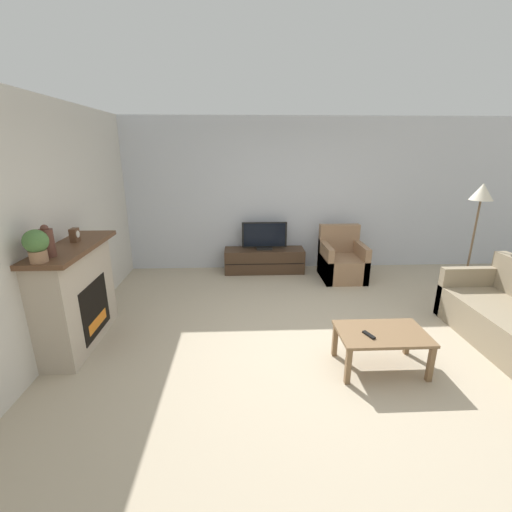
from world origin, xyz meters
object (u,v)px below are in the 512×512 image
(mantel_vase_left, at_px, (47,242))
(tv_stand, at_px, (264,260))
(coffee_table, at_px, (382,337))
(remote, at_px, (369,335))
(tv, at_px, (264,237))
(mantel_clock, at_px, (75,235))
(fireplace, at_px, (77,295))
(potted_plant, at_px, (36,244))
(armchair, at_px, (342,262))
(floor_lamp, at_px, (480,203))

(mantel_vase_left, distance_m, tv_stand, 3.69)
(coffee_table, bearing_deg, remote, -158.28)
(tv, bearing_deg, mantel_clock, -136.09)
(fireplace, bearing_deg, tv_stand, 45.45)
(fireplace, distance_m, potted_plant, 0.94)
(potted_plant, height_order, coffee_table, potted_plant)
(coffee_table, bearing_deg, fireplace, 168.94)
(tv_stand, distance_m, coffee_table, 3.10)
(mantel_vase_left, bearing_deg, armchair, 33.27)
(tv, xyz_separation_m, floor_lamp, (2.77, -1.50, 0.81))
(mantel_vase_left, height_order, armchair, mantel_vase_left)
(fireplace, distance_m, floor_lamp, 5.18)
(mantel_vase_left, height_order, remote, mantel_vase_left)
(tv, bearing_deg, potted_plant, -128.01)
(fireplace, xyz_separation_m, floor_lamp, (5.04, 0.80, 0.87))
(potted_plant, height_order, tv, potted_plant)
(mantel_vase_left, xyz_separation_m, remote, (3.08, -0.29, -0.90))
(tv, height_order, floor_lamp, floor_lamp)
(tv, height_order, armchair, tv)
(remote, xyz_separation_m, floor_lamp, (1.95, 1.50, 1.05))
(potted_plant, height_order, floor_lamp, floor_lamp)
(floor_lamp, bearing_deg, remote, -142.30)
(tv, distance_m, coffee_table, 3.11)
(tv, relative_size, coffee_table, 0.91)
(tv, xyz_separation_m, armchair, (1.32, -0.36, -0.37))
(potted_plant, height_order, armchair, potted_plant)
(fireplace, height_order, floor_lamp, floor_lamp)
(fireplace, relative_size, mantel_vase_left, 4.37)
(mantel_clock, xyz_separation_m, remote, (3.07, -0.84, -0.83))
(tv_stand, distance_m, floor_lamp, 3.39)
(remote, bearing_deg, mantel_clock, 142.67)
(mantel_clock, relative_size, tv_stand, 0.10)
(fireplace, relative_size, remote, 8.82)
(floor_lamp, bearing_deg, armchair, 142.02)
(potted_plant, distance_m, tv_stand, 3.83)
(mantel_vase_left, bearing_deg, fireplace, 92.38)
(mantel_vase_left, xyz_separation_m, coffee_table, (3.24, -0.23, -0.97))
(tv_stand, distance_m, armchair, 1.37)
(fireplace, xyz_separation_m, remote, (3.09, -0.70, -0.18))
(floor_lamp, bearing_deg, potted_plant, -164.62)
(mantel_clock, relative_size, potted_plant, 0.50)
(mantel_vase_left, relative_size, tv_stand, 0.22)
(mantel_clock, height_order, tv, mantel_clock)
(armchair, xyz_separation_m, coffee_table, (-0.33, -2.57, 0.06))
(tv_stand, bearing_deg, coffee_table, -71.42)
(armchair, bearing_deg, tv_stand, 164.49)
(tv, height_order, coffee_table, tv)
(floor_lamp, bearing_deg, tv, 151.63)
(fireplace, bearing_deg, coffee_table, -11.06)
(tv, relative_size, floor_lamp, 0.46)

